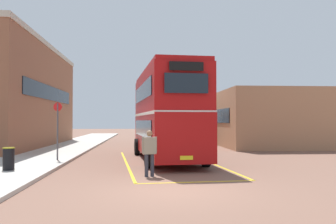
{
  "coord_description": "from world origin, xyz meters",
  "views": [
    {
      "loc": [
        -0.91,
        -10.99,
        2.11
      ],
      "look_at": [
        0.57,
        9.67,
        2.59
      ],
      "focal_mm": 39.37,
      "sensor_mm": 36.0,
      "label": 1
    }
  ],
  "objects": [
    {
      "name": "ground_plane",
      "position": [
        0.0,
        14.4,
        0.0
      ],
      "size": [
        135.6,
        135.6,
        0.0
      ],
      "primitive_type": "plane",
      "color": "brown"
    },
    {
      "name": "pedestrian_boarding",
      "position": [
        -0.62,
        2.88,
        1.01
      ],
      "size": [
        0.57,
        0.33,
        1.74
      ],
      "color": "#2D2D38",
      "rests_on": "ground"
    },
    {
      "name": "brick_building_left",
      "position": [
        -11.14,
        18.72,
        4.05
      ],
      "size": [
        6.2,
        18.69,
        8.1
      ],
      "color": "brown",
      "rests_on": "ground"
    },
    {
      "name": "litter_bin",
      "position": [
        -6.19,
        4.08,
        0.59
      ],
      "size": [
        0.47,
        0.47,
        0.9
      ],
      "color": "black",
      "rests_on": "sidewalk_left"
    },
    {
      "name": "sidewalk_left",
      "position": [
        -6.5,
        16.8,
        0.07
      ],
      "size": [
        4.0,
        57.6,
        0.14
      ],
      "primitive_type": "cube",
      "color": "#B2ADA3",
      "rests_on": "ground"
    },
    {
      "name": "depot_building_right",
      "position": [
        9.98,
        21.07,
        2.25
      ],
      "size": [
        9.03,
        14.81,
        4.5
      ],
      "color": "#AD7A56",
      "rests_on": "ground"
    },
    {
      "name": "double_decker_bus",
      "position": [
        0.41,
        8.62,
        2.51
      ],
      "size": [
        3.56,
        10.36,
        4.75
      ],
      "color": "black",
      "rests_on": "ground"
    },
    {
      "name": "bus_stop_sign",
      "position": [
        -5.13,
        7.88,
        1.86
      ],
      "size": [
        0.44,
        0.12,
        2.88
      ],
      "color": "#4C4C51",
      "rests_on": "sidewalk_left"
    },
    {
      "name": "bay_marking_yellow",
      "position": [
        0.49,
        6.7,
        0.0
      ],
      "size": [
        5.36,
        12.55,
        0.01
      ],
      "color": "gold",
      "rests_on": "ground"
    },
    {
      "name": "single_deck_bus",
      "position": [
        2.49,
        24.05,
        1.64
      ],
      "size": [
        3.26,
        8.41,
        3.02
      ],
      "color": "black",
      "rests_on": "ground"
    }
  ]
}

